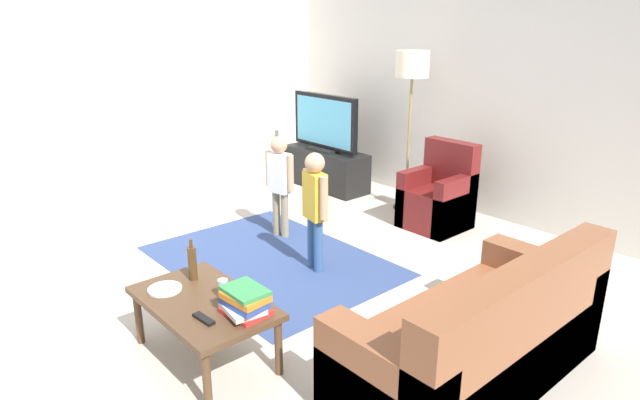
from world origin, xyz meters
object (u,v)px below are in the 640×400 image
at_px(tv_stand, 326,169).
at_px(soda_can, 223,288).
at_px(armchair, 439,199).
at_px(child_center, 315,201).
at_px(couch, 483,342).
at_px(bottle, 192,263).
at_px(floor_lamp, 412,73).
at_px(coffee_table, 203,307).
at_px(tv, 325,123).
at_px(plate, 165,289).
at_px(child_near_tv, 280,177).
at_px(tv_remote, 204,319).
at_px(book_stack, 245,302).

relative_size(tv_stand, soda_can, 10.00).
relative_size(armchair, child_center, 0.85).
relative_size(couch, child_center, 1.71).
height_order(child_center, bottle, child_center).
distance_m(floor_lamp, coffee_table, 3.64).
bearing_deg(tv, coffee_table, -53.29).
bearing_deg(plate, armchair, 93.46).
relative_size(tv_stand, child_near_tv, 1.17).
height_order(tv_stand, plate, tv_stand).
distance_m(couch, coffee_table, 1.73).
bearing_deg(bottle, plate, -84.73).
relative_size(coffee_table, plate, 4.55).
distance_m(coffee_table, plate, 0.31).
xyz_separation_m(bottle, plate, (0.02, -0.22, -0.11)).
xyz_separation_m(couch, soda_can, (-1.28, -0.98, 0.19)).
relative_size(armchair, child_near_tv, 0.88).
relative_size(tv, child_center, 1.04).
distance_m(armchair, tv_remote, 3.27).
bearing_deg(couch, plate, -142.96).
bearing_deg(floor_lamp, bottle, -76.09).
height_order(tv, coffee_table, tv).
xyz_separation_m(child_center, coffee_table, (0.54, -1.40, -0.26)).
relative_size(tv, plate, 5.00).
relative_size(child_near_tv, soda_can, 8.57).
height_order(floor_lamp, coffee_table, floor_lamp).
height_order(book_stack, bottle, bottle).
height_order(child_near_tv, coffee_table, child_near_tv).
distance_m(tv_stand, armchair, 1.83).
height_order(tv_remote, soda_can, soda_can).
xyz_separation_m(tv, coffee_table, (2.31, -3.09, -0.48)).
distance_m(child_near_tv, tv_remote, 2.38).
xyz_separation_m(armchair, child_near_tv, (-0.89, -1.43, 0.32)).
xyz_separation_m(tv, soda_can, (2.36, -2.97, -0.37)).
relative_size(tv, coffee_table, 1.10).
xyz_separation_m(couch, bottle, (-1.63, -1.00, 0.25)).
relative_size(armchair, tv_remote, 5.29).
bearing_deg(book_stack, child_center, 123.56).
bearing_deg(child_near_tv, tv_stand, 122.87).
distance_m(couch, armchair, 2.68).
height_order(armchair, coffee_table, armchair).
xyz_separation_m(coffee_table, book_stack, (0.32, 0.10, 0.13)).
distance_m(floor_lamp, child_near_tv, 1.88).
distance_m(tv, coffee_table, 3.89).
height_order(soda_can, plate, soda_can).
xyz_separation_m(floor_lamp, child_center, (0.55, -1.87, -0.91)).
distance_m(floor_lamp, child_center, 2.15).
relative_size(tv_stand, armchair, 1.33).
bearing_deg(plate, coffee_table, 23.22).
height_order(tv, soda_can, tv).
bearing_deg(tv, floor_lamp, 8.05).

